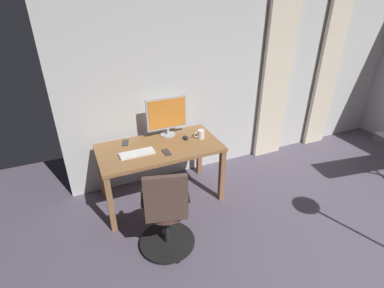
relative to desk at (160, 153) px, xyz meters
name	(u,v)px	position (x,y,z in m)	size (l,w,h in m)	color
back_room_partition	(252,74)	(-1.53, -0.51, 0.63)	(5.12, 0.10, 2.53)	silver
curtain_left_panel	(327,73)	(-2.83, -0.40, 0.54)	(0.38, 0.06, 2.35)	beige
curtain_right_panel	(276,80)	(-1.87, -0.40, 0.54)	(0.45, 0.06, 2.35)	beige
desk	(160,153)	(0.00, 0.00, 0.00)	(1.39, 0.72, 0.73)	olive
office_chair	(166,215)	(0.21, 0.81, -0.19)	(0.56, 0.56, 0.97)	black
computer_monitor	(167,115)	(-0.19, -0.24, 0.36)	(0.50, 0.18, 0.49)	#B7BCC1
computer_keyboard	(137,153)	(0.28, 0.07, 0.10)	(0.37, 0.13, 0.02)	white
computer_mouse	(186,138)	(-0.35, -0.05, 0.11)	(0.06, 0.10, 0.04)	#232328
cell_phone_by_monitor	(125,143)	(0.34, -0.23, 0.10)	(0.07, 0.14, 0.01)	#333338
cell_phone_face_up	(167,152)	(-0.03, 0.17, 0.10)	(0.07, 0.14, 0.01)	#333338
mug_tea	(201,134)	(-0.52, 0.00, 0.15)	(0.13, 0.08, 0.11)	white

